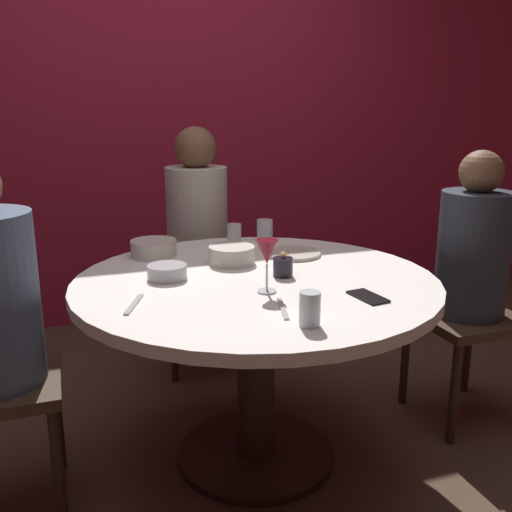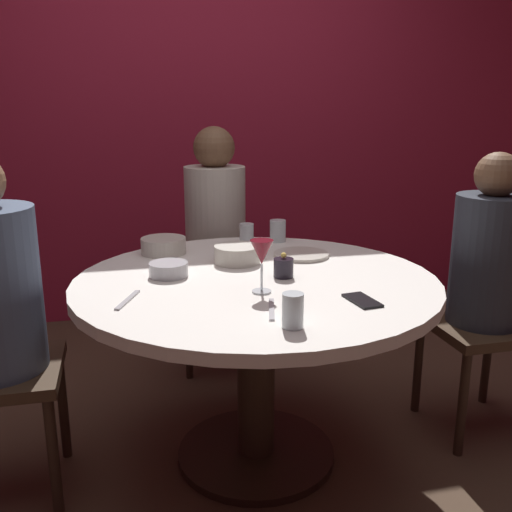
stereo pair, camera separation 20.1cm
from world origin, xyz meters
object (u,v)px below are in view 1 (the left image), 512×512
object	(u,v)px
seated_diner_right	(472,259)
cup_by_left_diner	(310,309)
candle_holder	(283,267)
cell_phone	(368,297)
bowl_serving_large	(167,272)
cup_by_right_diner	(234,234)
bowl_small_white	(154,248)
cup_near_candle	(265,231)
seated_diner_back	(197,223)
dining_table	(256,318)
bowl_salad_center	(232,255)
dinner_plate	(293,254)
wine_glass	(267,254)

from	to	relation	value
seated_diner_right	cup_by_left_diner	size ratio (longest dim) A/B	11.64
candle_holder	cell_phone	size ratio (longest dim) A/B	0.65
bowl_serving_large	cup_by_right_diner	distance (m)	0.58
bowl_small_white	cup_by_right_diner	world-z (taller)	cup_by_right_diner
cup_near_candle	cup_by_right_diner	size ratio (longest dim) A/B	1.13
candle_holder	cup_by_left_diner	size ratio (longest dim) A/B	0.92
seated_diner_back	seated_diner_right	xyz separation A→B (m)	(0.94, -0.89, -0.04)
dining_table	cup_near_candle	size ratio (longest dim) A/B	13.23
seated_diner_right	bowl_salad_center	distance (m)	0.99
cell_phone	cup_near_candle	size ratio (longest dim) A/B	1.43
bowl_serving_large	cup_near_candle	bearing A→B (deg)	39.24
dinner_plate	cell_phone	size ratio (longest dim) A/B	1.60
wine_glass	cell_phone	xyz separation A→B (m)	(0.28, -0.16, -0.12)
bowl_serving_large	cup_near_candle	world-z (taller)	cup_near_candle
cup_by_right_diner	wine_glass	bearing A→B (deg)	-98.33
seated_diner_right	cup_near_candle	world-z (taller)	seated_diner_right
dining_table	bowl_serving_large	xyz separation A→B (m)	(-0.30, 0.09, 0.18)
cell_phone	cup_near_candle	distance (m)	0.85
dining_table	cell_phone	xyz separation A→B (m)	(0.26, -0.32, 0.16)
cup_by_right_diner	bowl_small_white	bearing A→B (deg)	-164.68
candle_holder	cup_near_candle	size ratio (longest dim) A/B	0.93
dinner_plate	cell_phone	world-z (taller)	dinner_plate
wine_glass	dinner_plate	size ratio (longest dim) A/B	0.79
seated_diner_right	cup_by_right_diner	world-z (taller)	seated_diner_right
seated_diner_back	cup_near_candle	world-z (taller)	seated_diner_back
bowl_small_white	cup_near_candle	size ratio (longest dim) A/B	1.89
cell_phone	candle_holder	bearing A→B (deg)	-68.98
seated_diner_back	seated_diner_right	bearing A→B (deg)	46.63
seated_diner_back	bowl_salad_center	world-z (taller)	seated_diner_back
seated_diner_right	cup_by_right_diner	bearing A→B (deg)	-31.56
dining_table	seated_diner_right	xyz separation A→B (m)	(0.94, 0.00, 0.14)
bowl_small_white	cup_by_right_diner	distance (m)	0.39
candle_holder	cup_near_candle	xyz separation A→B (m)	(0.13, 0.53, 0.01)
dinner_plate	bowl_small_white	size ratio (longest dim) A/B	1.21
dinner_plate	cup_by_left_diner	size ratio (longest dim) A/B	2.27
cell_phone	bowl_salad_center	distance (m)	0.61
bowl_salad_center	cup_by_left_diner	bearing A→B (deg)	-88.68
dinner_plate	bowl_small_white	world-z (taller)	bowl_small_white
dining_table	seated_diner_back	bearing A→B (deg)	90.00
dinner_plate	cup_near_candle	world-z (taller)	cup_near_candle
bowl_small_white	candle_holder	bearing A→B (deg)	-48.30
dinner_plate	cup_near_candle	bearing A→B (deg)	94.96
cell_phone	bowl_small_white	world-z (taller)	bowl_small_white
cell_phone	bowl_salad_center	bearing A→B (deg)	-68.99
seated_diner_right	dinner_plate	bearing A→B (deg)	-19.69
cup_near_candle	cup_by_right_diner	bearing A→B (deg)	177.59
bowl_small_white	dinner_plate	bearing A→B (deg)	-18.12
seated_diner_back	wine_glass	size ratio (longest dim) A/B	6.92
candle_holder	cell_phone	bearing A→B (deg)	-61.63
seated_diner_back	candle_holder	size ratio (longest dim) A/B	13.48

